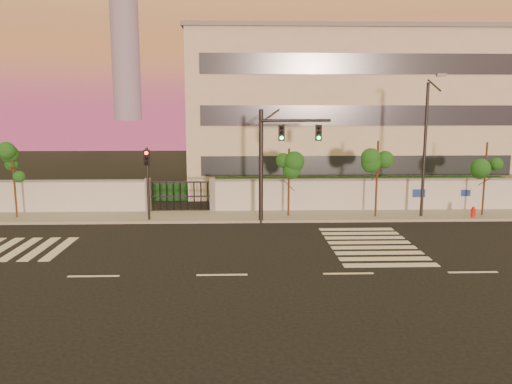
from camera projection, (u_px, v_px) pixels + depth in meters
ground at (222, 275)px, 19.56m from camera, size 120.00×120.00×0.00m
sidewalk at (228, 216)px, 29.90m from camera, size 60.00×3.00×0.15m
perimeter_wall at (230, 196)px, 31.22m from camera, size 60.00×0.36×2.20m
hedge_row at (247, 193)px, 34.00m from camera, size 41.00×4.25×1.80m
institutional_building at (341, 113)px, 40.52m from camera, size 24.40×12.40×12.25m
distant_skyscraper at (124, 10)px, 283.41m from camera, size 16.00×16.00×118.00m
road_markings at (191, 249)px, 23.22m from camera, size 57.00×7.62×0.02m
street_tree_c at (13, 165)px, 28.85m from camera, size 1.39×1.11×4.42m
street_tree_d at (289, 167)px, 29.38m from camera, size 1.58×1.25×4.15m
street_tree_e at (378, 162)px, 29.13m from camera, size 1.51×1.20×4.62m
street_tree_f at (486, 162)px, 29.46m from camera, size 1.42×1.13×4.52m
traffic_signal_main at (275, 152)px, 27.95m from camera, size 4.06×0.69×6.43m
traffic_signal_secondary at (148, 175)px, 28.30m from camera, size 0.33×0.33×4.30m
streetlight_east at (426, 143)px, 28.84m from camera, size 0.50×2.00×8.31m
fire_hydrant at (473, 213)px, 29.19m from camera, size 0.32×0.30×0.81m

